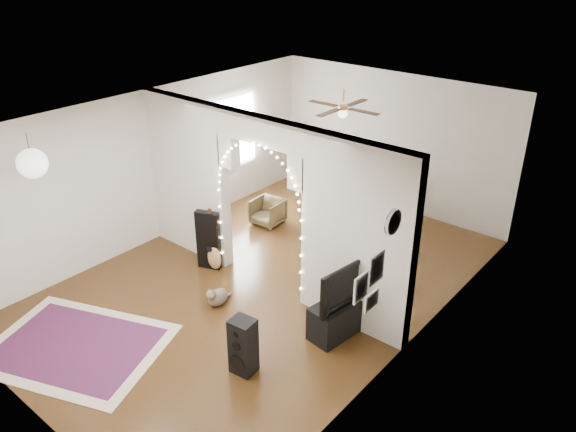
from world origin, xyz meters
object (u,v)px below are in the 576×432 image
Objects in this scene: dining_table at (345,187)px; acoustic_guitar at (212,247)px; floor_speaker at (243,346)px; media_console at (342,315)px; bookcase at (353,197)px; dining_chair_right at (372,266)px; dining_chair_left at (268,212)px.

acoustic_guitar is at bearing -91.21° from dining_table.
media_console is (0.48, 1.45, -0.13)m from floor_speaker.
dining_chair_right is at bearing -37.04° from bookcase.
bookcase is at bearing 48.95° from acoustic_guitar.
dining_chair_right is (2.16, 1.44, -0.19)m from acoustic_guitar.
floor_speaker reaches higher than dining_chair_left.
dining_chair_left is (-1.02, -1.06, -0.43)m from dining_table.
dining_chair_right is at bearing 82.14° from floor_speaker.
bookcase is 1.46m from dining_chair_right.
dining_table is at bearing 41.62° from dining_chair_left.
dining_chair_left is at bearing 156.60° from media_console.
dining_table is at bearing 102.32° from floor_speaker.
media_console is 1.49m from dining_chair_right.
bookcase is 1.73m from dining_chair_left.
floor_speaker is at bearing -100.52° from media_console.
acoustic_guitar is 0.93× the size of media_console.
acoustic_guitar is 2.94m from dining_table.
bookcase is (1.16, 2.31, 0.42)m from acoustic_guitar.
bookcase reaches higher than floor_speaker.
floor_speaker is (2.08, -1.45, -0.02)m from acoustic_guitar.
bookcase reaches higher than dining_table.
acoustic_guitar reaches higher than media_console.
acoustic_guitar reaches higher than dining_chair_right.
acoustic_guitar is at bearing -112.36° from bookcase.
dining_chair_right is at bearing 19.22° from acoustic_guitar.
acoustic_guitar is 2.62m from bookcase.
acoustic_guitar is 2.57m from media_console.
acoustic_guitar is at bearing 138.78° from floor_speaker.
bookcase is 1.23× the size of dining_table.
bookcase is 0.77m from dining_table.
bookcase reaches higher than dining_chair_left.
acoustic_guitar is 2.60m from dining_chair_right.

